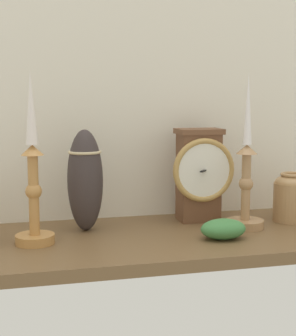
# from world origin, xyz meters

# --- Properties ---
(ground_plane) EXTENTS (1.00, 0.36, 0.02)m
(ground_plane) POSITION_xyz_m (0.00, 0.00, -0.01)
(ground_plane) COLOR brown
(back_wall) EXTENTS (1.20, 0.02, 0.65)m
(back_wall) POSITION_xyz_m (0.00, 0.18, 0.33)
(back_wall) COLOR silver
(back_wall) RESTS_ON ground_plane
(mantel_clock) EXTENTS (0.14, 0.10, 0.21)m
(mantel_clock) POSITION_xyz_m (0.12, 0.09, 0.11)
(mantel_clock) COLOR brown
(mantel_clock) RESTS_ON ground_plane
(candlestick_tall_left) EXTENTS (0.08, 0.08, 0.33)m
(candlestick_tall_left) POSITION_xyz_m (-0.25, -0.01, 0.12)
(candlestick_tall_left) COLOR #BB8244
(candlestick_tall_left) RESTS_ON ground_plane
(candlestick_tall_center) EXTENTS (0.08, 0.08, 0.34)m
(candlestick_tall_center) POSITION_xyz_m (0.20, 0.01, 0.10)
(candlestick_tall_center) COLOR #A97E54
(candlestick_tall_center) RESTS_ON ground_plane
(brass_vase_jar) EXTENTS (0.08, 0.08, 0.11)m
(brass_vase_jar) POSITION_xyz_m (0.33, 0.04, 0.06)
(brass_vase_jar) COLOR tan
(brass_vase_jar) RESTS_ON ground_plane
(tall_ceramic_vase) EXTENTS (0.08, 0.08, 0.22)m
(tall_ceramic_vase) POSITION_xyz_m (-0.14, 0.07, 0.11)
(tall_ceramic_vase) COLOR #372E2D
(tall_ceramic_vase) RESTS_ON ground_plane
(ivy_sprig) EXTENTS (0.09, 0.07, 0.04)m
(ivy_sprig) POSITION_xyz_m (0.12, -0.06, 0.02)
(ivy_sprig) COLOR #417F42
(ivy_sprig) RESTS_ON ground_plane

